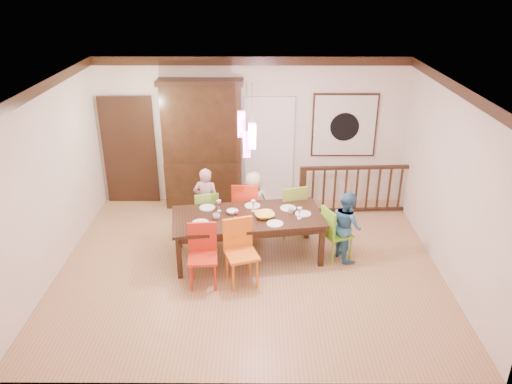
{
  "coord_description": "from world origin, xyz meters",
  "views": [
    {
      "loc": [
        0.14,
        -6.83,
        4.37
      ],
      "look_at": [
        0.1,
        0.42,
        1.11
      ],
      "focal_mm": 35.0,
      "sensor_mm": 36.0,
      "label": 1
    }
  ],
  "objects_px": {
    "dining_table": "(248,220)",
    "person_end_right": "(347,226)",
    "person_far_left": "(206,201)",
    "china_hutch": "(203,145)",
    "balustrade": "(357,188)",
    "chair_end_right": "(337,230)",
    "person_far_mid": "(254,203)",
    "chair_far_left": "(206,210)"
  },
  "relations": [
    {
      "from": "person_end_right",
      "to": "balustrade",
      "type": "bearing_deg",
      "value": -35.23
    },
    {
      "from": "chair_far_left",
      "to": "chair_end_right",
      "type": "bearing_deg",
      "value": 148.67
    },
    {
      "from": "chair_far_left",
      "to": "person_far_left",
      "type": "bearing_deg",
      "value": -103.97
    },
    {
      "from": "chair_far_left",
      "to": "person_end_right",
      "type": "relative_size",
      "value": 0.77
    },
    {
      "from": "person_far_left",
      "to": "person_far_mid",
      "type": "bearing_deg",
      "value": -172.66
    },
    {
      "from": "person_far_left",
      "to": "person_end_right",
      "type": "relative_size",
      "value": 1.07
    },
    {
      "from": "chair_far_left",
      "to": "balustrade",
      "type": "relative_size",
      "value": 0.4
    },
    {
      "from": "balustrade",
      "to": "chair_far_left",
      "type": "bearing_deg",
      "value": -163.81
    },
    {
      "from": "chair_far_left",
      "to": "chair_end_right",
      "type": "relative_size",
      "value": 0.99
    },
    {
      "from": "dining_table",
      "to": "chair_end_right",
      "type": "xyz_separation_m",
      "value": [
        1.45,
        -0.04,
        -0.16
      ]
    },
    {
      "from": "dining_table",
      "to": "person_end_right",
      "type": "bearing_deg",
      "value": -9.5
    },
    {
      "from": "balustrade",
      "to": "person_far_left",
      "type": "relative_size",
      "value": 1.8
    },
    {
      "from": "chair_far_left",
      "to": "china_hutch",
      "type": "height_order",
      "value": "china_hutch"
    },
    {
      "from": "person_end_right",
      "to": "person_far_left",
      "type": "bearing_deg",
      "value": 51.06
    },
    {
      "from": "balustrade",
      "to": "person_far_mid",
      "type": "distance_m",
      "value": 2.16
    },
    {
      "from": "balustrade",
      "to": "person_end_right",
      "type": "height_order",
      "value": "person_end_right"
    },
    {
      "from": "balustrade",
      "to": "person_far_left",
      "type": "height_order",
      "value": "person_far_left"
    },
    {
      "from": "dining_table",
      "to": "china_hutch",
      "type": "height_order",
      "value": "china_hutch"
    },
    {
      "from": "china_hutch",
      "to": "person_far_mid",
      "type": "bearing_deg",
      "value": -50.71
    },
    {
      "from": "dining_table",
      "to": "person_end_right",
      "type": "relative_size",
      "value": 2.18
    },
    {
      "from": "china_hutch",
      "to": "person_far_mid",
      "type": "distance_m",
      "value": 1.7
    },
    {
      "from": "chair_far_left",
      "to": "china_hutch",
      "type": "bearing_deg",
      "value": -96.6
    },
    {
      "from": "person_far_left",
      "to": "balustrade",
      "type": "bearing_deg",
      "value": -154.86
    },
    {
      "from": "china_hutch",
      "to": "balustrade",
      "type": "distance_m",
      "value": 3.08
    },
    {
      "from": "person_end_right",
      "to": "dining_table",
      "type": "bearing_deg",
      "value": 69.89
    },
    {
      "from": "chair_far_left",
      "to": "balustrade",
      "type": "bearing_deg",
      "value": -174.1
    },
    {
      "from": "person_end_right",
      "to": "china_hutch",
      "type": "bearing_deg",
      "value": 31.49
    },
    {
      "from": "person_end_right",
      "to": "chair_end_right",
      "type": "bearing_deg",
      "value": 78.12
    },
    {
      "from": "dining_table",
      "to": "chair_end_right",
      "type": "relative_size",
      "value": 2.79
    },
    {
      "from": "chair_end_right",
      "to": "china_hutch",
      "type": "relative_size",
      "value": 0.36
    },
    {
      "from": "dining_table",
      "to": "person_end_right",
      "type": "distance_m",
      "value": 1.6
    },
    {
      "from": "balustrade",
      "to": "chair_end_right",
      "type": "bearing_deg",
      "value": -113.08
    },
    {
      "from": "balustrade",
      "to": "dining_table",
      "type": "bearing_deg",
      "value": -144.36
    },
    {
      "from": "dining_table",
      "to": "china_hutch",
      "type": "bearing_deg",
      "value": 105.28
    },
    {
      "from": "chair_end_right",
      "to": "balustrade",
      "type": "distance_m",
      "value": 1.8
    },
    {
      "from": "dining_table",
      "to": "person_far_left",
      "type": "height_order",
      "value": "person_far_left"
    },
    {
      "from": "china_hutch",
      "to": "balustrade",
      "type": "xyz_separation_m",
      "value": [
        2.97,
        -0.35,
        -0.76
      ]
    },
    {
      "from": "person_far_left",
      "to": "china_hutch",
      "type": "bearing_deg",
      "value": -74.11
    },
    {
      "from": "chair_far_left",
      "to": "person_end_right",
      "type": "xyz_separation_m",
      "value": [
        2.34,
        -0.69,
        0.07
      ]
    },
    {
      "from": "dining_table",
      "to": "balustrade",
      "type": "relative_size",
      "value": 1.14
    },
    {
      "from": "chair_far_left",
      "to": "china_hutch",
      "type": "distance_m",
      "value": 1.53
    },
    {
      "from": "chair_end_right",
      "to": "person_end_right",
      "type": "height_order",
      "value": "person_end_right"
    }
  ]
}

